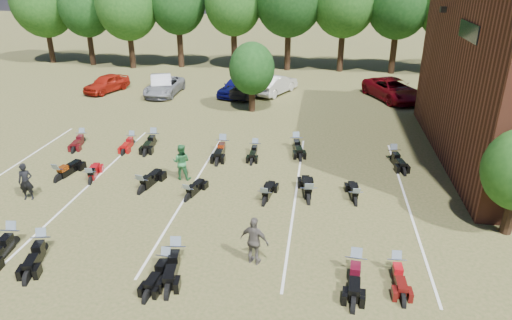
% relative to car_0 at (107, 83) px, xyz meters
% --- Properties ---
extents(ground, '(160.00, 160.00, 0.00)m').
position_rel_car_0_xyz_m(ground, '(14.74, -19.05, -0.71)').
color(ground, brown).
rests_on(ground, ground).
extents(car_0, '(2.99, 4.51, 1.43)m').
position_rel_car_0_xyz_m(car_0, '(0.00, 0.00, 0.00)').
color(car_0, maroon).
rests_on(car_0, ground).
extents(car_1, '(3.06, 4.88, 1.52)m').
position_rel_car_0_xyz_m(car_1, '(4.40, 0.90, 0.04)').
color(car_1, '#BBBABF').
rests_on(car_1, ground).
extents(car_2, '(2.30, 4.92, 1.36)m').
position_rel_car_0_xyz_m(car_2, '(5.02, -0.17, -0.03)').
color(car_2, gray).
rests_on(car_2, ground).
extents(car_3, '(3.30, 5.01, 1.35)m').
position_rel_car_0_xyz_m(car_3, '(12.01, 0.27, -0.04)').
color(car_3, black).
rests_on(car_3, ground).
extents(car_4, '(2.99, 4.61, 1.46)m').
position_rel_car_0_xyz_m(car_4, '(10.87, 0.48, 0.02)').
color(car_4, '#0B0B4E').
rests_on(car_4, ground).
extents(car_5, '(3.45, 5.02, 1.57)m').
position_rel_car_0_xyz_m(car_5, '(13.89, 1.44, 0.07)').
color(car_5, '#B1B0AC').
rests_on(car_5, ground).
extents(car_6, '(4.85, 6.36, 1.60)m').
position_rel_car_0_xyz_m(car_6, '(23.15, 1.05, 0.09)').
color(car_6, '#5C050D').
rests_on(car_6, ground).
extents(car_7, '(1.78, 4.37, 1.27)m').
position_rel_car_0_xyz_m(car_7, '(27.55, 1.40, -0.08)').
color(car_7, '#37383C').
rests_on(car_7, ground).
extents(person_black, '(0.72, 0.57, 1.74)m').
position_rel_car_0_xyz_m(person_black, '(4.72, -18.22, 0.15)').
color(person_black, black).
rests_on(person_black, ground).
extents(person_green, '(0.89, 0.70, 1.83)m').
position_rel_car_0_xyz_m(person_green, '(11.03, -15.15, 0.20)').
color(person_green, '#2A713B').
rests_on(person_green, ground).
extents(person_grey, '(1.17, 0.76, 1.85)m').
position_rel_car_0_xyz_m(person_grey, '(15.62, -21.50, 0.21)').
color(person_grey, '#534D47').
rests_on(person_grey, ground).
extents(motorcycle_1, '(1.31, 2.47, 1.31)m').
position_rel_car_0_xyz_m(motorcycle_1, '(7.73, -21.98, -0.71)').
color(motorcycle_1, black).
rests_on(motorcycle_1, ground).
extents(motorcycle_2, '(1.03, 2.51, 1.36)m').
position_rel_car_0_xyz_m(motorcycle_2, '(6.35, -21.74, -0.71)').
color(motorcycle_2, black).
rests_on(motorcycle_2, ground).
extents(motorcycle_3, '(0.84, 2.19, 1.20)m').
position_rel_car_0_xyz_m(motorcycle_3, '(12.60, -22.36, -0.71)').
color(motorcycle_3, black).
rests_on(motorcycle_3, ground).
extents(motorcycle_4, '(1.11, 2.52, 1.36)m').
position_rel_car_0_xyz_m(motorcycle_4, '(12.83, -21.86, -0.71)').
color(motorcycle_4, black).
rests_on(motorcycle_4, ground).
extents(motorcycle_5, '(0.96, 2.47, 1.35)m').
position_rel_car_0_xyz_m(motorcycle_5, '(19.15, -21.61, -0.71)').
color(motorcycle_5, black).
rests_on(motorcycle_5, ground).
extents(motorcycle_6, '(0.73, 2.12, 1.17)m').
position_rel_car_0_xyz_m(motorcycle_6, '(20.54, -21.38, -0.71)').
color(motorcycle_6, '#4B0C0A').
rests_on(motorcycle_6, ground).
extents(motorcycle_7, '(1.12, 2.18, 1.16)m').
position_rel_car_0_xyz_m(motorcycle_7, '(6.71, -16.25, -0.71)').
color(motorcycle_7, maroon).
rests_on(motorcycle_7, ground).
extents(motorcycle_8, '(1.14, 2.42, 1.29)m').
position_rel_car_0_xyz_m(motorcycle_8, '(5.04, -16.24, -0.71)').
color(motorcycle_8, black).
rests_on(motorcycle_8, ground).
extents(motorcycle_9, '(1.10, 2.14, 1.14)m').
position_rel_car_0_xyz_m(motorcycle_9, '(11.91, -17.24, -0.71)').
color(motorcycle_9, black).
rests_on(motorcycle_9, ground).
extents(motorcycle_10, '(1.19, 2.47, 1.32)m').
position_rel_car_0_xyz_m(motorcycle_10, '(9.57, -16.83, -0.71)').
color(motorcycle_10, black).
rests_on(motorcycle_10, ground).
extents(motorcycle_11, '(0.93, 2.18, 1.18)m').
position_rel_car_0_xyz_m(motorcycle_11, '(15.41, -17.10, -0.71)').
color(motorcycle_11, black).
rests_on(motorcycle_11, ground).
extents(motorcycle_12, '(1.11, 2.55, 1.38)m').
position_rel_car_0_xyz_m(motorcycle_12, '(17.33, -16.64, -0.71)').
color(motorcycle_12, black).
rests_on(motorcycle_12, ground).
extents(motorcycle_13, '(0.86, 2.11, 1.15)m').
position_rel_car_0_xyz_m(motorcycle_13, '(19.42, -16.51, -0.71)').
color(motorcycle_13, black).
rests_on(motorcycle_13, ground).
extents(motorcycle_14, '(1.03, 2.24, 1.20)m').
position_rel_car_0_xyz_m(motorcycle_14, '(3.64, -11.19, -0.71)').
color(motorcycle_14, '#3F090D').
rests_on(motorcycle_14, ground).
extents(motorcycle_15, '(0.77, 2.10, 1.15)m').
position_rel_car_0_xyz_m(motorcycle_15, '(6.73, -11.11, -0.71)').
color(motorcycle_15, '#940A0B').
rests_on(motorcycle_15, ground).
extents(motorcycle_16, '(0.94, 2.46, 1.34)m').
position_rel_car_0_xyz_m(motorcycle_16, '(7.96, -10.82, -0.71)').
color(motorcycle_16, black).
rests_on(motorcycle_16, ground).
extents(motorcycle_17, '(0.90, 2.53, 1.40)m').
position_rel_car_0_xyz_m(motorcycle_17, '(12.27, -11.39, -0.71)').
color(motorcycle_17, black).
rests_on(motorcycle_17, ground).
extents(motorcycle_18, '(0.72, 2.12, 1.17)m').
position_rel_car_0_xyz_m(motorcycle_18, '(14.13, -11.34, -0.71)').
color(motorcycle_18, black).
rests_on(motorcycle_18, ground).
extents(motorcycle_19, '(1.20, 2.47, 1.32)m').
position_rel_car_0_xyz_m(motorcycle_19, '(16.36, -10.27, -0.71)').
color(motorcycle_19, black).
rests_on(motorcycle_19, ground).
extents(motorcycle_20, '(1.16, 2.42, 1.29)m').
position_rel_car_0_xyz_m(motorcycle_20, '(21.70, -11.34, -0.71)').
color(motorcycle_20, black).
rests_on(motorcycle_20, ground).
extents(tree_line, '(56.00, 6.00, 9.79)m').
position_rel_car_0_xyz_m(tree_line, '(13.74, 9.95, 5.60)').
color(tree_line, black).
rests_on(tree_line, ground).
extents(young_tree_midfield, '(3.20, 3.20, 4.70)m').
position_rel_car_0_xyz_m(young_tree_midfield, '(12.74, -3.55, 2.38)').
color(young_tree_midfield, black).
rests_on(young_tree_midfield, ground).
extents(parking_lines, '(20.10, 14.00, 0.01)m').
position_rel_car_0_xyz_m(parking_lines, '(11.74, -16.05, -0.71)').
color(parking_lines, silver).
rests_on(parking_lines, ground).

